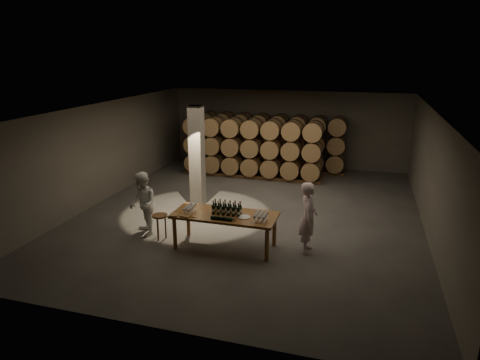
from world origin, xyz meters
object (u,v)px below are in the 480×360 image
(bottle_cluster, at_px, (227,209))
(plate, at_px, (244,217))
(person_man, at_px, (308,218))
(person_woman, at_px, (143,204))
(tasting_table, at_px, (225,218))
(stool, at_px, (160,219))
(notebook_near, at_px, (186,216))

(bottle_cluster, distance_m, plate, 0.49)
(person_man, height_order, person_woman, person_man)
(tasting_table, bearing_deg, plate, -8.53)
(bottle_cluster, bearing_deg, person_man, 9.80)
(bottle_cluster, distance_m, person_man, 2.01)
(stool, distance_m, person_man, 3.86)
(bottle_cluster, height_order, person_woman, person_woman)
(tasting_table, height_order, notebook_near, notebook_near)
(plate, height_order, person_woman, person_woman)
(stool, bearing_deg, notebook_near, -25.05)
(plate, bearing_deg, tasting_table, 171.47)
(plate, height_order, person_man, person_man)
(notebook_near, xyz_separation_m, stool, (-0.93, 0.44, -0.37))
(person_man, xyz_separation_m, person_woman, (-4.38, -0.20, -0.03))
(tasting_table, xyz_separation_m, person_man, (2.03, 0.34, 0.10))
(bottle_cluster, bearing_deg, tasting_table, -177.80)
(plate, bearing_deg, person_woman, 175.63)
(tasting_table, distance_m, person_man, 2.06)
(notebook_near, bearing_deg, person_woman, 170.05)
(tasting_table, relative_size, person_man, 1.45)
(tasting_table, bearing_deg, notebook_near, -154.10)
(notebook_near, distance_m, stool, 1.09)
(person_man, relative_size, person_woman, 1.03)
(person_woman, bearing_deg, plate, 46.12)
(bottle_cluster, height_order, stool, bottle_cluster)
(tasting_table, bearing_deg, person_man, 9.60)
(notebook_near, bearing_deg, bottle_cluster, 35.56)
(notebook_near, relative_size, person_man, 0.13)
(person_woman, bearing_deg, notebook_near, 29.68)
(plate, relative_size, person_woman, 0.18)
(tasting_table, xyz_separation_m, stool, (-1.80, 0.01, -0.25))
(plate, bearing_deg, bottle_cluster, 170.29)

